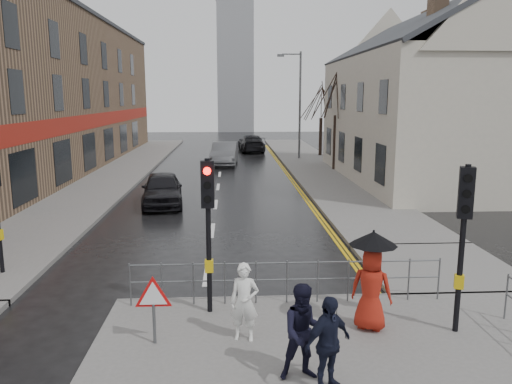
{
  "coord_description": "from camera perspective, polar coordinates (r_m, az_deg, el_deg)",
  "views": [
    {
      "loc": [
        0.68,
        -10.17,
        4.79
      ],
      "look_at": [
        1.48,
        5.23,
        1.85
      ],
      "focal_mm": 35.0,
      "sensor_mm": 36.0,
      "label": 1
    }
  ],
  "objects": [
    {
      "name": "pavement_bridge_right",
      "position": [
        15.15,
        19.99,
        -8.04
      ],
      "size": [
        4.0,
        4.2,
        0.14
      ],
      "primitive_type": "cube",
      "color": "#605E5B",
      "rests_on": "ground"
    },
    {
      "name": "building_left_terrace",
      "position": [
        34.58,
        -24.9,
        10.16
      ],
      "size": [
        8.0,
        42.0,
        10.0
      ],
      "primitive_type": "cube",
      "color": "#7C5F47",
      "rests_on": "ground"
    },
    {
      "name": "car_parked",
      "position": [
        22.74,
        -10.66,
        0.34
      ],
      "size": [
        2.21,
        4.49,
        1.47
      ],
      "primitive_type": "imported",
      "rotation": [
        0.0,
        0.0,
        0.11
      ],
      "color": "black",
      "rests_on": "ground"
    },
    {
      "name": "warning_sign",
      "position": [
        9.83,
        -11.67,
        -11.88
      ],
      "size": [
        0.8,
        0.07,
        1.35
      ],
      "color": "#595B5E",
      "rests_on": "near_pavement"
    },
    {
      "name": "car_mid",
      "position": [
        35.82,
        -3.61,
        4.39
      ],
      "size": [
        2.01,
        5.0,
        1.62
      ],
      "primitive_type": "imported",
      "rotation": [
        0.0,
        0.0,
        -0.06
      ],
      "color": "#505256",
      "rests_on": "ground"
    },
    {
      "name": "pedestrian_d",
      "position": [
        8.37,
        8.21,
        -16.79
      ],
      "size": [
        0.99,
        0.82,
        1.58
      ],
      "primitive_type": "imported",
      "rotation": [
        0.0,
        0.0,
        0.56
      ],
      "color": "black",
      "rests_on": "near_pavement"
    },
    {
      "name": "traffic_signal_near_right",
      "position": [
        10.48,
        22.68,
        -2.93
      ],
      "size": [
        0.34,
        0.33,
        3.4
      ],
      "color": "black",
      "rests_on": "near_pavement"
    },
    {
      "name": "street_lamp",
      "position": [
        38.51,
        4.78,
        10.63
      ],
      "size": [
        1.83,
        0.25,
        8.0
      ],
      "color": "#595B5E",
      "rests_on": "right_pavement"
    },
    {
      "name": "tree_near",
      "position": [
        32.88,
        9.18,
        11.26
      ],
      "size": [
        2.4,
        2.4,
        6.58
      ],
      "color": "black",
      "rests_on": "right_pavement"
    },
    {
      "name": "pedestrian_with_umbrella",
      "position": [
        10.4,
        13.09,
        -9.37
      ],
      "size": [
        0.99,
        0.96,
        2.05
      ],
      "color": "#A22013",
      "rests_on": "near_pavement"
    },
    {
      "name": "right_pavement",
      "position": [
        35.96,
        6.38,
        3.18
      ],
      "size": [
        4.0,
        40.0,
        0.14
      ],
      "primitive_type": "cube",
      "color": "#605E5B",
      "rests_on": "ground"
    },
    {
      "name": "church_tower",
      "position": [
        72.3,
        -2.38,
        14.12
      ],
      "size": [
        5.0,
        5.0,
        18.0
      ],
      "primitive_type": "cube",
      "color": "gray",
      "rests_on": "ground"
    },
    {
      "name": "car_far",
      "position": [
        44.54,
        -0.54,
        5.58
      ],
      "size": [
        2.4,
        5.26,
        1.49
      ],
      "primitive_type": "imported",
      "rotation": [
        0.0,
        0.0,
        3.2
      ],
      "color": "black",
      "rests_on": "ground"
    },
    {
      "name": "tree_far",
      "position": [
        40.83,
        7.48,
        10.19
      ],
      "size": [
        2.4,
        2.4,
        5.64
      ],
      "color": "black",
      "rests_on": "right_pavement"
    },
    {
      "name": "left_pavement",
      "position": [
        34.26,
        -15.05,
        2.5
      ],
      "size": [
        4.0,
        44.0,
        0.14
      ],
      "primitive_type": "cube",
      "color": "#605E5B",
      "rests_on": "ground"
    },
    {
      "name": "building_right_cream",
      "position": [
        30.36,
        19.24,
        10.18
      ],
      "size": [
        9.0,
        16.4,
        10.1
      ],
      "color": "#B7B1A0",
      "rests_on": "ground"
    },
    {
      "name": "traffic_signal_near_left",
      "position": [
        10.64,
        -5.5,
        -1.93
      ],
      "size": [
        0.28,
        0.27,
        3.4
      ],
      "color": "black",
      "rests_on": "near_pavement"
    },
    {
      "name": "guard_railing_front",
      "position": [
        11.53,
        3.56,
        -9.17
      ],
      "size": [
        7.14,
        0.04,
        1.0
      ],
      "color": "#595B5E",
      "rests_on": "near_pavement"
    },
    {
      "name": "ground",
      "position": [
        11.26,
        -6.36,
        -14.46
      ],
      "size": [
        120.0,
        120.0,
        0.0
      ],
      "primitive_type": "plane",
      "color": "black",
      "rests_on": "ground"
    },
    {
      "name": "pedestrian_b",
      "position": [
        8.61,
        5.55,
        -15.65
      ],
      "size": [
        0.85,
        0.69,
        1.65
      ],
      "primitive_type": "imported",
      "rotation": [
        0.0,
        0.0,
        0.08
      ],
      "color": "black",
      "rests_on": "near_pavement"
    },
    {
      "name": "pedestrian_a",
      "position": [
        9.84,
        -1.33,
        -12.46
      ],
      "size": [
        0.62,
        0.46,
        1.54
      ],
      "primitive_type": "imported",
      "rotation": [
        0.0,
        0.0,
        -0.18
      ],
      "color": "white",
      "rests_on": "near_pavement"
    }
  ]
}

